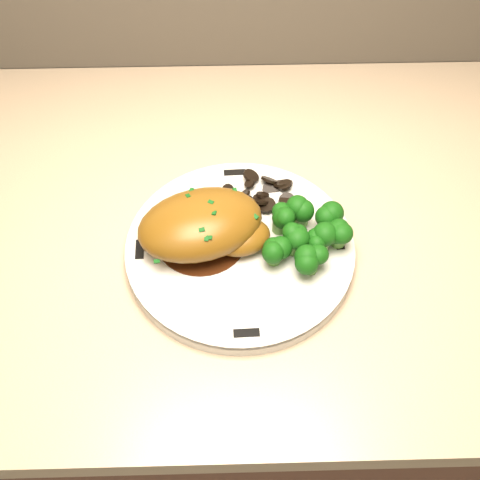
{
  "coord_description": "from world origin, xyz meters",
  "views": [
    {
      "loc": [
        0.56,
        1.18,
        1.38
      ],
      "look_at": [
        0.57,
        1.61,
        0.83
      ],
      "focal_mm": 45.0,
      "sensor_mm": 36.0,
      "label": 1
    }
  ],
  "objects_px": {
    "counter": "(87,361)",
    "broccoli_florets": "(306,235)",
    "chicken_breast": "(205,226)",
    "plate": "(240,250)"
  },
  "relations": [
    {
      "from": "plate",
      "to": "broccoli_florets",
      "type": "distance_m",
      "value": 0.08
    },
    {
      "from": "broccoli_florets",
      "to": "chicken_breast",
      "type": "bearing_deg",
      "value": 174.61
    },
    {
      "from": "plate",
      "to": "broccoli_florets",
      "type": "height_order",
      "value": "broccoli_florets"
    },
    {
      "from": "chicken_breast",
      "to": "broccoli_florets",
      "type": "distance_m",
      "value": 0.12
    },
    {
      "from": "counter",
      "to": "broccoli_florets",
      "type": "relative_size",
      "value": 18.34
    },
    {
      "from": "plate",
      "to": "broccoli_florets",
      "type": "bearing_deg",
      "value": -2.17
    },
    {
      "from": "plate",
      "to": "counter",
      "type": "bearing_deg",
      "value": 167.05
    },
    {
      "from": "counter",
      "to": "chicken_breast",
      "type": "xyz_separation_m",
      "value": [
        0.23,
        -0.05,
        0.44
      ]
    },
    {
      "from": "plate",
      "to": "broccoli_florets",
      "type": "relative_size",
      "value": 2.65
    },
    {
      "from": "counter",
      "to": "chicken_breast",
      "type": "distance_m",
      "value": 0.5
    }
  ]
}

